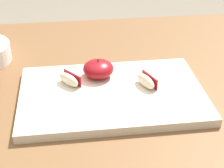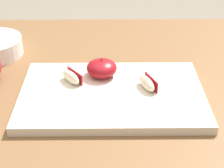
{
  "view_description": "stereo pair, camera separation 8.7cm",
  "coord_description": "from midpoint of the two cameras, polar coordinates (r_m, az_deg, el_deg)",
  "views": [
    {
      "loc": [
        -0.16,
        -0.83,
        1.23
      ],
      "look_at": [
        -0.07,
        -0.09,
        0.78
      ],
      "focal_mm": 58.29,
      "sensor_mm": 36.0,
      "label": 1
    },
    {
      "loc": [
        -0.08,
        -0.83,
        1.23
      ],
      "look_at": [
        -0.07,
        -0.09,
        0.78
      ],
      "focal_mm": 58.29,
      "sensor_mm": 36.0,
      "label": 2
    }
  ],
  "objects": [
    {
      "name": "dining_table",
      "position": [
        1.03,
        0.8,
        -3.99
      ],
      "size": [
        1.24,
        0.85,
        0.73
      ],
      "color": "brown",
      "rests_on": "ground_plane"
    },
    {
      "name": "cutting_board",
      "position": [
        0.88,
        -2.81,
        -1.77
      ],
      "size": [
        0.44,
        0.29,
        0.02
      ],
      "color": "beige",
      "rests_on": "dining_table"
    },
    {
      "name": "apple_half_skin_up",
      "position": [
        0.93,
        -4.84,
        2.32
      ],
      "size": [
        0.08,
        0.08,
        0.05
      ],
      "color": "maroon",
      "rests_on": "cutting_board"
    },
    {
      "name": "apple_wedge_middle",
      "position": [
        0.89,
        2.59,
        0.4
      ],
      "size": [
        0.05,
        0.07,
        0.03
      ],
      "color": "beige",
      "rests_on": "cutting_board"
    },
    {
      "name": "apple_wedge_left",
      "position": [
        0.91,
        -9.49,
        0.62
      ],
      "size": [
        0.06,
        0.07,
        0.03
      ],
      "color": "beige",
      "rests_on": "cutting_board"
    }
  ]
}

